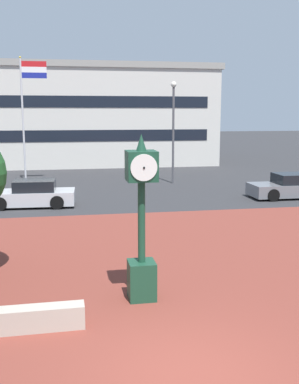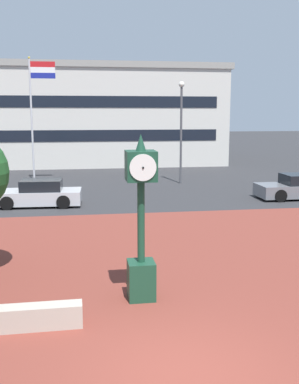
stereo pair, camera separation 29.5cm
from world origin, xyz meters
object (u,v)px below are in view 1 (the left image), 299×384
Objects in this scene: car_street_mid at (290,187)px; flagpole_primary at (26,108)px; civic_building at (78,115)px; street_lamp_post at (173,121)px; street_clock at (142,224)px; car_street_near at (32,195)px.

flagpole_primary is at bearing 61.26° from car_street_mid.
civic_building reaches higher than flagpole_primary.
street_lamp_post is (-4.99, 5.98, 3.33)m from car_street_mid.
flagpole_primary is 9.26m from street_lamp_post.
car_street_mid is 0.18× the size of civic_building.
car_street_mid is 0.54× the size of flagpole_primary.
street_lamp_post reaches higher than street_clock.
car_street_near is 8.76m from flagpole_primary.
street_clock is 0.17× the size of civic_building.
street_clock is 33.14m from civic_building.
flagpole_primary reaches higher than car_street_mid.
civic_building is 3.72× the size of street_lamp_post.
civic_building is (3.49, 13.61, -0.49)m from flagpole_primary.
street_clock is at bearing -88.81° from civic_building.
street_lamp_post is at bearing 39.82° from car_street_mid.
car_street_mid is 16.56m from flagpole_primary.
street_clock reaches higher than car_street_mid.
car_street_mid is at bearing -28.72° from flagpole_primary.
street_lamp_post is at bearing -51.76° from car_street_near.
car_street_near is (-3.43, 11.77, -1.29)m from street_clock.
civic_building is (-10.56, 21.31, 3.66)m from car_street_mid.
car_street_mid is at bearing -63.63° from civic_building.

